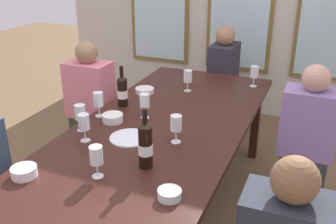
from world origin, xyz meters
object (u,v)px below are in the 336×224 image
(tasting_bowl_3, at_px, (24,172))
(wine_glass_8, at_px, (188,77))
(seated_person_1, at_px, (306,143))
(wine_glass_0, at_px, (145,102))
(wine_glass_6, at_px, (176,124))
(wine_glass_1, at_px, (96,157))
(dining_table, at_px, (155,140))
(wine_glass_4, at_px, (80,114))
(seated_person_4, at_px, (223,83))
(tasting_bowl_1, at_px, (145,91))
(wine_glass_2, at_px, (254,72))
(seated_person_0, at_px, (91,107))
(wine_bottle_0, at_px, (122,91))
(wine_bottle_1, at_px, (145,145))
(tasting_bowl_2, at_px, (169,194))
(tasting_bowl_0, at_px, (113,118))
(wine_glass_5, at_px, (84,123))
(wine_glass_3, at_px, (98,100))
(white_plate_1, at_px, (130,138))

(tasting_bowl_3, height_order, wine_glass_8, wine_glass_8)
(seated_person_1, bearing_deg, wine_glass_0, -156.21)
(wine_glass_6, height_order, wine_glass_8, same)
(wine_glass_1, xyz_separation_m, wine_glass_8, (-0.01, 1.37, 0.00))
(dining_table, height_order, wine_glass_4, wine_glass_4)
(seated_person_4, bearing_deg, tasting_bowl_1, -108.75)
(wine_glass_2, height_order, wine_glass_6, same)
(tasting_bowl_1, distance_m, tasting_bowl_3, 1.34)
(seated_person_0, xyz_separation_m, seated_person_1, (1.79, 0.01, 0.00))
(wine_bottle_0, xyz_separation_m, wine_glass_8, (0.34, 0.47, 0.01))
(wine_glass_4, bearing_deg, wine_bottle_0, 84.72)
(wine_bottle_1, bearing_deg, tasting_bowl_1, 115.89)
(dining_table, distance_m, tasting_bowl_2, 0.71)
(tasting_bowl_0, distance_m, wine_glass_8, 0.80)
(tasting_bowl_2, distance_m, wine_glass_6, 0.58)
(seated_person_4, bearing_deg, wine_glass_8, -94.00)
(tasting_bowl_0, relative_size, seated_person_4, 0.13)
(seated_person_0, bearing_deg, tasting_bowl_1, -1.56)
(wine_glass_4, distance_m, wine_glass_5, 0.15)
(wine_bottle_1, height_order, wine_glass_6, wine_bottle_1)
(wine_glass_5, height_order, seated_person_4, seated_person_4)
(wine_glass_5, bearing_deg, wine_glass_8, 75.40)
(wine_bottle_1, distance_m, wine_glass_0, 0.64)
(wine_glass_3, bearing_deg, white_plate_1, -32.32)
(wine_glass_8, bearing_deg, wine_bottle_0, -125.38)
(dining_table, bearing_deg, tasting_bowl_1, 120.54)
(tasting_bowl_1, relative_size, tasting_bowl_2, 1.32)
(tasting_bowl_3, height_order, wine_glass_0, wine_glass_0)
(tasting_bowl_3, bearing_deg, wine_glass_8, 77.24)
(dining_table, height_order, seated_person_1, seated_person_1)
(wine_glass_5, bearing_deg, dining_table, 38.37)
(wine_glass_3, xyz_separation_m, wine_glass_8, (0.39, 0.71, 0.00))
(tasting_bowl_2, bearing_deg, wine_glass_5, 153.46)
(wine_bottle_0, height_order, wine_glass_2, wine_bottle_0)
(dining_table, xyz_separation_m, wine_bottle_1, (0.13, -0.40, 0.19))
(tasting_bowl_1, relative_size, seated_person_4, 0.13)
(dining_table, relative_size, seated_person_0, 2.41)
(tasting_bowl_2, distance_m, tasting_bowl_3, 0.77)
(seated_person_1, bearing_deg, tasting_bowl_0, -153.84)
(wine_glass_4, height_order, wine_glass_8, same)
(wine_glass_0, relative_size, wine_glass_2, 1.00)
(white_plate_1, relative_size, wine_glass_0, 1.43)
(wine_bottle_1, distance_m, wine_glass_8, 1.21)
(wine_glass_8, bearing_deg, wine_glass_5, -104.60)
(wine_glass_5, height_order, seated_person_0, seated_person_0)
(white_plate_1, distance_m, tasting_bowl_1, 0.80)
(tasting_bowl_0, xyz_separation_m, wine_glass_4, (-0.12, -0.19, 0.09))
(wine_glass_4, bearing_deg, white_plate_1, 2.32)
(wine_glass_5, xyz_separation_m, seated_person_0, (-0.56, 0.90, -0.34))
(wine_glass_4, xyz_separation_m, seated_person_4, (0.44, 1.84, -0.33))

